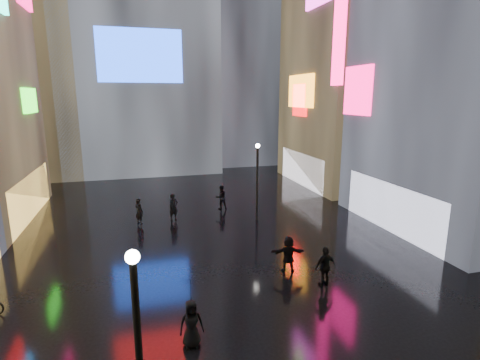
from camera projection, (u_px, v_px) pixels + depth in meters
name	position (u px, v px, depth m)	size (l,w,h in m)	color
ground	(206.00, 231.00, 23.31)	(140.00, 140.00, 0.00)	black
building_right_far	(356.00, 31.00, 33.83)	(10.28, 12.00, 28.00)	black
tower_flank_right	(236.00, 24.00, 46.37)	(12.00, 12.00, 34.00)	black
tower_flank_left	(25.00, 47.00, 37.46)	(10.00, 10.00, 26.00)	black
lamp_near	(139.00, 348.00, 8.02)	(0.30, 0.30, 5.20)	black
lamp_far	(257.00, 177.00, 24.87)	(0.30, 0.30, 5.20)	black
pedestrian_3	(325.00, 267.00, 16.44)	(1.06, 0.44, 1.80)	black
pedestrian_4	(191.00, 324.00, 12.43)	(0.81, 0.53, 1.66)	black
pedestrian_5	(288.00, 254.00, 17.78)	(1.64, 0.52, 1.77)	black
pedestrian_6	(174.00, 207.00, 25.16)	(0.67, 0.44, 1.83)	black
pedestrian_7	(221.00, 197.00, 27.70)	(0.87, 0.68, 1.79)	black
umbrella_2	(190.00, 290.00, 12.16)	(0.88, 0.90, 0.81)	black
pedestrian_8	(139.00, 211.00, 24.46)	(0.63, 0.41, 1.73)	black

